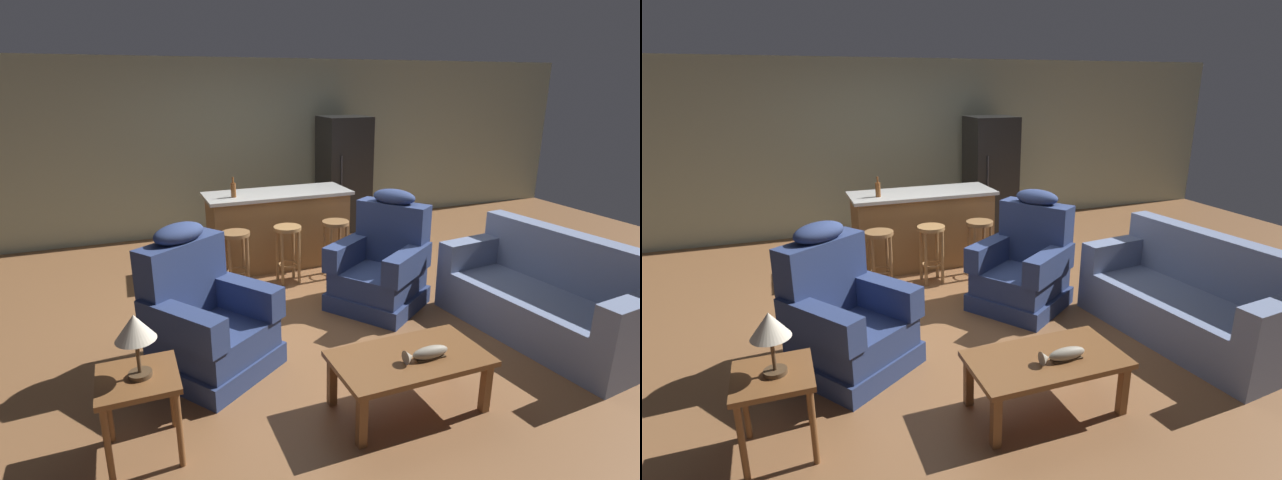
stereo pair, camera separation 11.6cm
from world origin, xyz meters
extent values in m
plane|color=brown|center=(0.00, 0.00, 0.00)|extent=(12.00, 12.00, 0.00)
cube|color=#9EA88E|center=(0.00, 3.12, 1.30)|extent=(12.00, 0.05, 2.60)
cube|color=brown|center=(-0.05, -1.87, 0.40)|extent=(1.10, 0.60, 0.04)
cube|color=brown|center=(-0.54, -2.11, 0.19)|extent=(0.06, 0.06, 0.38)
cube|color=brown|center=(0.44, -2.11, 0.19)|extent=(0.06, 0.06, 0.38)
cube|color=brown|center=(-0.54, -1.63, 0.19)|extent=(0.06, 0.06, 0.38)
cube|color=brown|center=(0.44, -1.63, 0.19)|extent=(0.06, 0.06, 0.38)
cube|color=#4C3823|center=(0.07, -1.95, 0.43)|extent=(0.22, 0.07, 0.01)
ellipsoid|color=#9E937F|center=(0.07, -1.95, 0.46)|extent=(0.28, 0.09, 0.09)
cone|color=#9E937F|center=(-0.10, -1.95, 0.46)|extent=(0.06, 0.10, 0.10)
cube|color=#707FA3|center=(1.67, -1.37, 0.10)|extent=(1.05, 1.98, 0.20)
cube|color=#707FA3|center=(1.67, -1.37, 0.31)|extent=(1.05, 1.98, 0.22)
cube|color=#707FA3|center=(1.99, -1.33, 0.68)|extent=(0.41, 1.91, 0.52)
cube|color=#707FA3|center=(1.77, -2.21, 0.56)|extent=(0.86, 0.29, 0.28)
cube|color=#707FA3|center=(1.58, -0.52, 0.56)|extent=(0.86, 0.29, 0.28)
cube|color=navy|center=(-1.24, -0.85, 0.09)|extent=(1.17, 1.17, 0.18)
cube|color=navy|center=(-1.24, -0.85, 0.30)|extent=(1.08, 1.09, 0.24)
cube|color=navy|center=(-1.42, -0.60, 0.74)|extent=(0.76, 0.63, 0.64)
ellipsoid|color=navy|center=(-1.42, -0.60, 1.12)|extent=(0.53, 0.48, 0.16)
cube|color=navy|center=(-0.96, -0.67, 0.55)|extent=(0.61, 0.76, 0.26)
cube|color=navy|center=(-1.50, -1.05, 0.55)|extent=(0.61, 0.76, 0.26)
cube|color=navy|center=(0.57, -0.27, 0.09)|extent=(1.17, 1.17, 0.18)
cube|color=navy|center=(0.57, -0.27, 0.30)|extent=(1.08, 1.07, 0.24)
cube|color=navy|center=(0.81, -0.10, 0.74)|extent=(0.62, 0.76, 0.64)
ellipsoid|color=navy|center=(0.81, -0.10, 1.12)|extent=(0.48, 0.53, 0.16)
cube|color=navy|center=(0.74, -0.55, 0.55)|extent=(0.76, 0.60, 0.26)
cube|color=navy|center=(0.36, 0.00, 0.55)|extent=(0.76, 0.60, 0.26)
cube|color=brown|center=(-1.84, -1.65, 0.54)|extent=(0.48, 0.48, 0.04)
cylinder|color=brown|center=(-2.04, -1.85, 0.26)|extent=(0.04, 0.04, 0.52)
cylinder|color=brown|center=(-1.64, -1.85, 0.26)|extent=(0.04, 0.04, 0.52)
cylinder|color=brown|center=(-2.04, -1.45, 0.26)|extent=(0.04, 0.04, 0.52)
cylinder|color=brown|center=(-1.64, -1.45, 0.26)|extent=(0.04, 0.04, 0.52)
cylinder|color=#4C3823|center=(-1.82, -1.66, 0.58)|extent=(0.14, 0.14, 0.03)
cylinder|color=#4C3823|center=(-1.82, -1.66, 0.70)|extent=(0.02, 0.02, 0.22)
cone|color=beige|center=(-1.82, -1.66, 0.89)|extent=(0.24, 0.24, 0.16)
cube|color=olive|center=(0.00, 1.35, 0.45)|extent=(1.71, 0.63, 0.91)
cube|color=silver|center=(0.00, 1.35, 0.93)|extent=(1.80, 0.70, 0.04)
cylinder|color=olive|center=(-0.69, 0.72, 0.66)|extent=(0.32, 0.32, 0.04)
torus|color=olive|center=(-0.69, 0.72, 0.22)|extent=(0.23, 0.23, 0.02)
cylinder|color=olive|center=(-0.79, 0.62, 0.32)|extent=(0.04, 0.04, 0.64)
cylinder|color=olive|center=(-0.59, 0.62, 0.32)|extent=(0.04, 0.04, 0.64)
cylinder|color=olive|center=(-0.79, 0.82, 0.32)|extent=(0.04, 0.04, 0.64)
cylinder|color=olive|center=(-0.59, 0.82, 0.32)|extent=(0.04, 0.04, 0.64)
cylinder|color=#A87A47|center=(-0.09, 0.72, 0.66)|extent=(0.32, 0.32, 0.04)
torus|color=#A87A47|center=(-0.09, 0.72, 0.22)|extent=(0.23, 0.23, 0.02)
cylinder|color=#A87A47|center=(-0.19, 0.62, 0.32)|extent=(0.04, 0.04, 0.64)
cylinder|color=#A87A47|center=(0.01, 0.62, 0.32)|extent=(0.04, 0.04, 0.64)
cylinder|color=#A87A47|center=(-0.19, 0.82, 0.32)|extent=(0.04, 0.04, 0.64)
cylinder|color=#A87A47|center=(0.01, 0.82, 0.32)|extent=(0.04, 0.04, 0.64)
cylinder|color=olive|center=(0.52, 0.72, 0.66)|extent=(0.32, 0.32, 0.04)
torus|color=olive|center=(0.52, 0.72, 0.22)|extent=(0.23, 0.23, 0.02)
cylinder|color=olive|center=(0.42, 0.62, 0.32)|extent=(0.04, 0.04, 0.64)
cylinder|color=olive|center=(0.62, 0.62, 0.32)|extent=(0.04, 0.04, 0.64)
cylinder|color=olive|center=(0.42, 0.82, 0.32)|extent=(0.04, 0.04, 0.64)
cylinder|color=olive|center=(0.62, 0.82, 0.32)|extent=(0.04, 0.04, 0.64)
cube|color=black|center=(1.45, 2.55, 0.88)|extent=(0.70, 0.66, 1.76)
cylinder|color=#333338|center=(1.26, 2.20, 0.97)|extent=(0.02, 0.02, 0.50)
cylinder|color=brown|center=(-0.57, 1.26, 1.03)|extent=(0.06, 0.06, 0.17)
cylinder|color=brown|center=(-0.57, 1.26, 1.16)|extent=(0.02, 0.02, 0.07)
camera|label=1|loc=(-1.79, -4.50, 2.26)|focal=28.00mm
camera|label=2|loc=(-1.68, -4.54, 2.26)|focal=28.00mm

